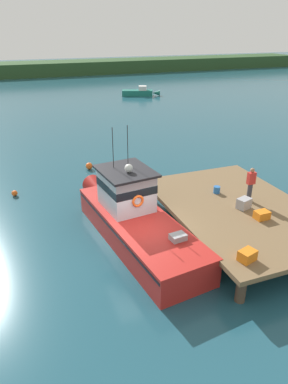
# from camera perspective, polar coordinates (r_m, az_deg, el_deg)

# --- Properties ---
(ground_plane) EXTENTS (200.00, 200.00, 0.00)m
(ground_plane) POSITION_cam_1_polar(r_m,az_deg,el_deg) (15.22, -0.80, -9.33)
(ground_plane) COLOR #1E4C5B
(dock) EXTENTS (6.00, 9.00, 1.20)m
(dock) POSITION_cam_1_polar(r_m,az_deg,el_deg) (16.68, 14.87, -2.64)
(dock) COLOR #4C3D2D
(dock) RESTS_ON ground
(main_fishing_boat) EXTENTS (3.52, 9.95, 4.80)m
(main_fishing_boat) POSITION_cam_1_polar(r_m,az_deg,el_deg) (15.62, -1.79, -4.00)
(main_fishing_boat) COLOR red
(main_fishing_boat) RESTS_ON ground
(crate_single_by_cleat) EXTENTS (0.71, 0.61, 0.48)m
(crate_single_by_cleat) POSITION_cam_1_polar(r_m,az_deg,el_deg) (16.43, 15.79, -1.76)
(crate_single_by_cleat) COLOR #9E9EA3
(crate_single_by_cleat) RESTS_ON dock
(crate_stack_near_edge) EXTENTS (0.62, 0.46, 0.35)m
(crate_stack_near_edge) POSITION_cam_1_polar(r_m,az_deg,el_deg) (15.80, 18.44, -3.53)
(crate_stack_near_edge) COLOR orange
(crate_stack_near_edge) RESTS_ON dock
(crate_single_far) EXTENTS (0.70, 0.59, 0.39)m
(crate_single_far) POSITION_cam_1_polar(r_m,az_deg,el_deg) (12.99, 16.29, -9.79)
(crate_single_far) COLOR orange
(crate_single_far) RESTS_ON dock
(bait_bucket) EXTENTS (0.32, 0.32, 0.34)m
(bait_bucket) POSITION_cam_1_polar(r_m,az_deg,el_deg) (17.64, 11.63, 0.36)
(bait_bucket) COLOR #2866B2
(bait_bucket) RESTS_ON dock
(deckhand_by_the_boat) EXTENTS (0.36, 0.22, 1.63)m
(deckhand_by_the_boat) POSITION_cam_1_polar(r_m,az_deg,el_deg) (16.95, 16.78, 1.27)
(deckhand_by_the_boat) COLOR #383842
(deckhand_by_the_boat) RESTS_ON dock
(moored_boat_outer_mooring) EXTENTS (5.13, 2.76, 1.30)m
(moored_boat_outer_mooring) POSITION_cam_1_polar(r_m,az_deg,el_deg) (49.93, -0.65, 15.74)
(moored_boat_outer_mooring) COLOR #196B5B
(moored_boat_outer_mooring) RESTS_ON ground
(mooring_buoy_spare_mooring) EXTENTS (0.32, 0.32, 0.32)m
(mooring_buoy_spare_mooring) POSITION_cam_1_polar(r_m,az_deg,el_deg) (21.02, -20.11, -0.19)
(mooring_buoy_spare_mooring) COLOR #EA5B19
(mooring_buoy_spare_mooring) RESTS_ON ground
(mooring_buoy_inshore) EXTENTS (0.45, 0.45, 0.45)m
(mooring_buoy_inshore) POSITION_cam_1_polar(r_m,az_deg,el_deg) (23.74, -8.82, 4.16)
(mooring_buoy_inshore) COLOR #EA5B19
(mooring_buoy_inshore) RESTS_ON ground
(far_shoreline) EXTENTS (120.00, 8.00, 2.40)m
(far_shoreline) POSITION_cam_1_polar(r_m,az_deg,el_deg) (74.29, -18.39, 18.23)
(far_shoreline) COLOR #284723
(far_shoreline) RESTS_ON ground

